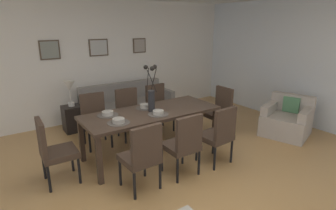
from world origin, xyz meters
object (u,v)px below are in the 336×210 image
at_px(dining_chair_mid_left, 219,133).
at_px(dining_chair_near_right, 95,117).
at_px(bowl_far_left, 158,112).
at_px(side_table, 73,119).
at_px(centerpiece_vase, 151,94).
at_px(bowl_far_right, 145,106).
at_px(framed_picture_left, 50,50).
at_px(framed_picture_center, 99,48).
at_px(sofa, 127,108).
at_px(dining_chair_mid_right, 158,105).
at_px(bowl_near_right, 108,113).
at_px(dining_chair_far_right, 129,111).
at_px(framed_picture_right, 139,46).
at_px(dining_chair_head_west, 52,148).
at_px(dining_chair_near_left, 142,154).
at_px(dining_chair_head_east, 219,109).
at_px(dining_table, 152,115).
at_px(table_lamp, 70,88).
at_px(dining_chair_far_left, 184,142).
at_px(bowl_near_left, 118,120).
at_px(armchair, 287,120).

bearing_deg(dining_chair_mid_left, dining_chair_near_right, 127.00).
height_order(bowl_far_left, side_table, bowl_far_left).
distance_m(centerpiece_vase, bowl_far_right, 0.31).
height_order(framed_picture_left, framed_picture_center, framed_picture_left).
bearing_deg(framed_picture_center, sofa, -51.18).
bearing_deg(dining_chair_mid_right, bowl_near_right, -153.61).
distance_m(dining_chair_far_right, framed_picture_right, 1.99).
distance_m(dining_chair_mid_right, dining_chair_head_west, 2.36).
bearing_deg(framed_picture_right, dining_chair_near_left, -118.20).
relative_size(dining_chair_head_east, bowl_far_right, 5.41).
height_order(dining_table, dining_chair_far_right, dining_chair_far_right).
bearing_deg(dining_chair_head_east, dining_chair_mid_right, 134.75).
distance_m(dining_chair_head_west, dining_chair_head_east, 3.04).
height_order(dining_table, table_lamp, table_lamp).
distance_m(dining_chair_head_west, bowl_far_left, 1.57).
relative_size(dining_chair_near_right, dining_chair_mid_left, 1.00).
relative_size(dining_chair_near_right, framed_picture_left, 2.42).
distance_m(dining_chair_mid_left, framed_picture_right, 3.27).
distance_m(dining_chair_near_left, dining_chair_far_right, 1.80).
bearing_deg(dining_chair_far_left, dining_chair_mid_right, 69.15).
height_order(bowl_near_right, bowl_far_left, same).
height_order(dining_chair_mid_right, framed_picture_left, framed_picture_left).
bearing_deg(bowl_far_right, bowl_near_left, -148.79).
bearing_deg(dining_chair_head_west, bowl_far_right, 8.25).
height_order(dining_chair_head_west, sofa, dining_chair_head_west).
bearing_deg(dining_chair_near_left, bowl_near_left, 92.54).
height_order(dining_chair_head_west, table_lamp, table_lamp).
relative_size(armchair, framed_picture_right, 2.99).
distance_m(dining_chair_mid_right, table_lamp, 1.76).
bearing_deg(dining_table, framed_picture_center, 90.00).
relative_size(dining_chair_far_left, bowl_near_right, 5.41).
bearing_deg(dining_chair_head_east, bowl_far_left, -172.49).
relative_size(dining_chair_head_east, bowl_near_left, 5.41).
bearing_deg(sofa, table_lamp, 179.13).
bearing_deg(dining_chair_mid_left, side_table, 119.36).
height_order(dining_chair_near_right, dining_chair_head_west, same).
height_order(dining_chair_head_west, side_table, dining_chair_head_west).
bearing_deg(dining_chair_head_east, dining_chair_near_right, 158.07).
relative_size(dining_chair_near_right, dining_chair_far_right, 1.00).
relative_size(dining_chair_near_right, dining_chair_mid_right, 1.00).
height_order(dining_chair_mid_left, bowl_far_left, dining_chair_mid_left).
xyz_separation_m(dining_chair_far_right, bowl_far_right, (-0.01, -0.66, 0.27)).
distance_m(dining_chair_head_west, sofa, 2.61).
bearing_deg(bowl_near_left, dining_chair_near_right, 89.02).
relative_size(dining_chair_head_east, side_table, 1.77).
bearing_deg(dining_chair_far_right, bowl_far_left, -90.51).
bearing_deg(sofa, dining_chair_head_east, -56.99).
height_order(bowl_far_right, side_table, bowl_far_right).
distance_m(table_lamp, framed_picture_left, 0.86).
height_order(dining_chair_mid_right, bowl_near_left, dining_chair_mid_right).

